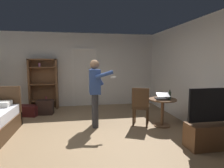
{
  "coord_description": "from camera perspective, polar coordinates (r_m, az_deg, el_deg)",
  "views": [
    {
      "loc": [
        0.16,
        -3.86,
        1.63
      ],
      "look_at": [
        0.95,
        0.59,
        1.09
      ],
      "focal_mm": 29.81,
      "sensor_mm": 36.0,
      "label": 1
    }
  ],
  "objects": [
    {
      "name": "wall_back",
      "position": [
        6.94,
        -11.42,
        4.22
      ],
      "size": [
        6.13,
        0.12,
        2.65
      ],
      "primitive_type": "cube",
      "color": "silver",
      "rests_on": "ground_plane"
    },
    {
      "name": "ground_plane",
      "position": [
        4.19,
        -11.95,
        -16.14
      ],
      "size": [
        6.62,
        6.62,
        0.0
      ],
      "primitive_type": "plane",
      "color": "#997A56"
    },
    {
      "name": "bottle_on_table",
      "position": [
        4.83,
        17.27,
        -3.34
      ],
      "size": [
        0.06,
        0.06,
        0.24
      ],
      "color": "#344A32",
      "rests_on": "side_table"
    },
    {
      "name": "tv_flatscreen",
      "position": [
        4.11,
        28.63,
        -12.36
      ],
      "size": [
        1.08,
        0.4,
        1.15
      ],
      "color": "brown",
      "rests_on": "ground_plane"
    },
    {
      "name": "suitcase_dark",
      "position": [
        6.22,
        -24.45,
        -7.45
      ],
      "size": [
        0.68,
        0.5,
        0.32
      ],
      "primitive_type": "cube",
      "rotation": [
        0.0,
        0.0,
        -0.27
      ],
      "color": "#4C1919",
      "rests_on": "ground_plane"
    },
    {
      "name": "laptop",
      "position": [
        4.79,
        15.16,
        -3.92
      ],
      "size": [
        0.37,
        0.37,
        0.17
      ],
      "color": "black",
      "rests_on": "side_table"
    },
    {
      "name": "side_table",
      "position": [
        4.9,
        15.23,
        -6.99
      ],
      "size": [
        0.68,
        0.68,
        0.7
      ],
      "color": "brown",
      "rests_on": "ground_plane"
    },
    {
      "name": "wall_right",
      "position": [
        4.81,
        26.29,
        2.53
      ],
      "size": [
        0.12,
        6.26,
        2.65
      ],
      "primitive_type": "cube",
      "color": "silver",
      "rests_on": "ground_plane"
    },
    {
      "name": "person_blue_shirt",
      "position": [
        4.64,
        -5.18,
        -1.39
      ],
      "size": [
        0.61,
        0.55,
        1.68
      ],
      "color": "#333338",
      "rests_on": "ground_plane"
    },
    {
      "name": "wooden_chair",
      "position": [
        4.77,
        8.77,
        -6.35
      ],
      "size": [
        0.56,
        0.56,
        0.99
      ],
      "color": "#4C331E",
      "rests_on": "ground_plane"
    },
    {
      "name": "doorway_frame",
      "position": [
        6.86,
        -8.32,
        3.4
      ],
      "size": [
        0.93,
        0.08,
        2.13
      ],
      "color": "white",
      "rests_on": "ground_plane"
    },
    {
      "name": "bookshelf",
      "position": [
        6.85,
        -20.26,
        0.66
      ],
      "size": [
        0.94,
        0.32,
        1.73
      ],
      "color": "brown",
      "rests_on": "ground_plane"
    },
    {
      "name": "suitcase_small",
      "position": [
        6.16,
        -19.78,
        -6.72
      ],
      "size": [
        0.5,
        0.33,
        0.45
      ],
      "primitive_type": "cube",
      "rotation": [
        0.0,
        0.0,
        -0.1
      ],
      "color": "black",
      "rests_on": "ground_plane"
    }
  ]
}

